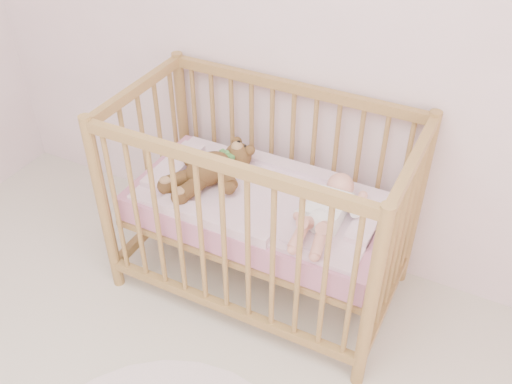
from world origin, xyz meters
The scene contains 6 objects.
wall_back centered at (0.00, 2.00, 1.35)m, with size 4.00×0.02×2.70m, color white.
crib centered at (-0.13, 1.60, 0.50)m, with size 1.36×0.76×1.00m, color #B0864A, non-canonical shape.
mattress centered at (-0.13, 1.60, 0.49)m, with size 1.22×0.62×0.13m, color pink.
blanket centered at (-0.13, 1.60, 0.56)m, with size 1.10×0.58×0.06m, color #F2A6C7, non-canonical shape.
baby centered at (0.20, 1.58, 0.64)m, with size 0.27×0.56×0.14m, color white, non-canonical shape.
teddy_bear centered at (-0.40, 1.58, 0.65)m, with size 0.37×0.53×0.15m, color brown, non-canonical shape.
Camera 1 is at (0.79, -0.27, 2.20)m, focal length 40.00 mm.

